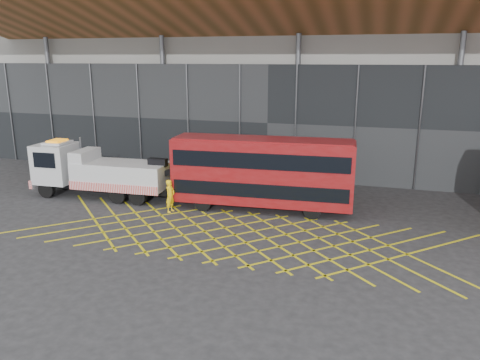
% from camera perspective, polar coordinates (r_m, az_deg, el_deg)
% --- Properties ---
extents(ground_plane, '(120.00, 120.00, 0.00)m').
position_cam_1_polar(ground_plane, '(24.23, -7.89, -5.83)').
color(ground_plane, '#262628').
extents(road_markings, '(23.16, 7.16, 0.01)m').
position_cam_1_polar(road_markings, '(23.12, -0.62, -6.69)').
color(road_markings, yellow).
rests_on(road_markings, ground_plane).
extents(construction_building, '(55.00, 23.97, 18.00)m').
position_cam_1_polar(construction_building, '(39.69, 5.90, 15.40)').
color(construction_building, gray).
rests_on(construction_building, ground_plane).
extents(recovery_truck, '(10.19, 2.80, 3.55)m').
position_cam_1_polar(recovery_truck, '(30.24, -17.09, 1.04)').
color(recovery_truck, black).
rests_on(recovery_truck, ground_plane).
extents(bus_towed, '(10.27, 3.09, 4.12)m').
position_cam_1_polar(bus_towed, '(26.28, 2.70, 1.14)').
color(bus_towed, maroon).
rests_on(bus_towed, ground_plane).
extents(worker, '(0.53, 0.73, 1.85)m').
position_cam_1_polar(worker, '(26.51, -8.50, -1.93)').
color(worker, yellow).
rests_on(worker, ground_plane).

